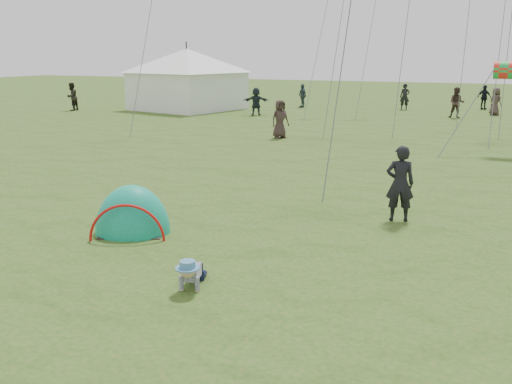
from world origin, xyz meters
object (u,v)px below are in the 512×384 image
at_px(standing_adult, 400,184).
at_px(event_marquee, 187,77).
at_px(crawling_toddler, 191,272).
at_px(popup_tent, 133,232).

height_order(standing_adult, event_marquee, event_marquee).
bearing_deg(crawling_toddler, popup_tent, 125.44).
bearing_deg(popup_tent, standing_adult, 8.37).
relative_size(crawling_toddler, popup_tent, 0.35).
relative_size(crawling_toddler, event_marquee, 0.11).
bearing_deg(standing_adult, crawling_toddler, 48.62).
bearing_deg(popup_tent, crawling_toddler, -62.21).
bearing_deg(event_marquee, standing_adult, -36.78).
xyz_separation_m(crawling_toddler, event_marquee, (-15.33, 25.71, 1.84)).
distance_m(popup_tent, event_marquee, 27.00).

